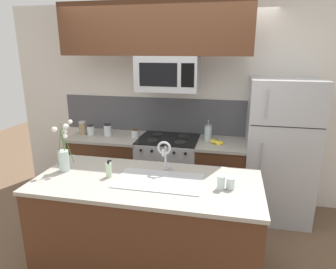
# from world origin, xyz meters

# --- Properties ---
(ground_plane) EXTENTS (10.00, 10.00, 0.00)m
(ground_plane) POSITION_xyz_m (0.00, 0.00, 0.00)
(ground_plane) COLOR brown
(rear_partition) EXTENTS (5.20, 0.10, 2.60)m
(rear_partition) POSITION_xyz_m (0.30, 1.28, 1.30)
(rear_partition) COLOR silver
(rear_partition) RESTS_ON ground
(splash_band) EXTENTS (3.16, 0.01, 0.48)m
(splash_band) POSITION_xyz_m (0.00, 1.22, 1.15)
(splash_band) COLOR #4C4C51
(splash_band) RESTS_ON rear_partition
(back_counter_left) EXTENTS (0.94, 0.65, 0.91)m
(back_counter_left) POSITION_xyz_m (-0.83, 0.90, 0.46)
(back_counter_left) COLOR #4C2B19
(back_counter_left) RESTS_ON ground
(back_counter_right) EXTENTS (0.62, 0.65, 0.91)m
(back_counter_right) POSITION_xyz_m (0.67, 0.90, 0.46)
(back_counter_right) COLOR #4C2B19
(back_counter_right) RESTS_ON ground
(stove_range) EXTENTS (0.76, 0.64, 0.93)m
(stove_range) POSITION_xyz_m (0.00, 0.90, 0.46)
(stove_range) COLOR #A8AAAF
(stove_range) RESTS_ON ground
(microwave) EXTENTS (0.74, 0.40, 0.42)m
(microwave) POSITION_xyz_m (0.00, 0.88, 1.74)
(microwave) COLOR #A8AAAF
(upper_cabinet_band) EXTENTS (2.26, 0.34, 0.60)m
(upper_cabinet_band) POSITION_xyz_m (-0.16, 0.85, 2.25)
(upper_cabinet_band) COLOR #4C2B19
(refrigerator) EXTENTS (0.78, 0.74, 1.71)m
(refrigerator) POSITION_xyz_m (1.36, 0.92, 0.86)
(refrigerator) COLOR #A8AAAF
(refrigerator) RESTS_ON ground
(storage_jar_tall) EXTENTS (0.09, 0.09, 0.18)m
(storage_jar_tall) POSITION_xyz_m (-1.19, 0.88, 1.00)
(storage_jar_tall) COLOR #997F5B
(storage_jar_tall) RESTS_ON back_counter_left
(storage_jar_medium) EXTENTS (0.09, 0.09, 0.13)m
(storage_jar_medium) POSITION_xyz_m (-1.07, 0.88, 0.98)
(storage_jar_medium) COLOR silver
(storage_jar_medium) RESTS_ON back_counter_left
(storage_jar_short) EXTENTS (0.10, 0.10, 0.16)m
(storage_jar_short) POSITION_xyz_m (-0.83, 0.89, 0.99)
(storage_jar_short) COLOR silver
(storage_jar_short) RESTS_ON back_counter_left
(storage_jar_squat) EXTENTS (0.10, 0.10, 0.11)m
(storage_jar_squat) POSITION_xyz_m (-0.45, 0.90, 0.96)
(storage_jar_squat) COLOR silver
(storage_jar_squat) RESTS_ON back_counter_left
(banana_bunch) EXTENTS (0.19, 0.16, 0.08)m
(banana_bunch) POSITION_xyz_m (0.62, 0.84, 0.93)
(banana_bunch) COLOR yellow
(banana_bunch) RESTS_ON back_counter_right
(french_press) EXTENTS (0.09, 0.09, 0.27)m
(french_press) POSITION_xyz_m (0.50, 0.96, 1.01)
(french_press) COLOR silver
(french_press) RESTS_ON back_counter_right
(island_counter) EXTENTS (2.01, 0.91, 0.91)m
(island_counter) POSITION_xyz_m (0.07, -0.35, 0.46)
(island_counter) COLOR #4C2B19
(island_counter) RESTS_ON ground
(kitchen_sink) EXTENTS (0.76, 0.44, 0.16)m
(kitchen_sink) POSITION_xyz_m (0.19, -0.35, 0.84)
(kitchen_sink) COLOR #ADAFB5
(kitchen_sink) RESTS_ON island_counter
(sink_faucet) EXTENTS (0.14, 0.14, 0.31)m
(sink_faucet) POSITION_xyz_m (0.19, -0.13, 1.11)
(sink_faucet) COLOR #B7BABF
(sink_faucet) RESTS_ON island_counter
(dish_soap_bottle) EXTENTS (0.06, 0.05, 0.16)m
(dish_soap_bottle) POSITION_xyz_m (-0.28, -0.36, 0.98)
(dish_soap_bottle) COLOR beige
(dish_soap_bottle) RESTS_ON island_counter
(drinking_glass) EXTENTS (0.06, 0.06, 0.12)m
(drinking_glass) POSITION_xyz_m (0.72, -0.39, 0.97)
(drinking_glass) COLOR silver
(drinking_glass) RESTS_ON island_counter
(spare_glass) EXTENTS (0.07, 0.07, 0.10)m
(spare_glass) POSITION_xyz_m (0.80, -0.37, 0.96)
(spare_glass) COLOR silver
(spare_glass) RESTS_ON island_counter
(flower_vase) EXTENTS (0.16, 0.16, 0.49)m
(flower_vase) POSITION_xyz_m (-0.75, -0.31, 1.06)
(flower_vase) COLOR silver
(flower_vase) RESTS_ON island_counter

